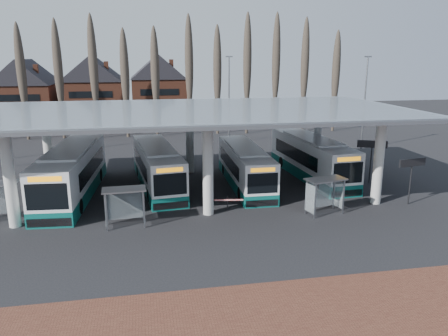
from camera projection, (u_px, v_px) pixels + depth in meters
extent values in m
plane|color=black|center=(214.00, 228.00, 26.57)|extent=(140.00, 140.00, 0.00)
cylinder|color=silver|center=(10.00, 179.00, 26.09)|extent=(0.70, 0.70, 6.00)
cylinder|color=silver|center=(47.00, 144.00, 36.56)|extent=(0.70, 0.70, 6.00)
cylinder|color=silver|center=(208.00, 170.00, 28.20)|extent=(0.70, 0.70, 6.00)
cylinder|color=silver|center=(190.00, 139.00, 38.68)|extent=(0.70, 0.70, 6.00)
cylinder|color=silver|center=(379.00, 162.00, 30.32)|extent=(0.70, 0.70, 6.00)
cylinder|color=silver|center=(318.00, 135.00, 40.80)|extent=(0.70, 0.70, 6.00)
cube|color=gray|center=(197.00, 110.00, 32.63)|extent=(32.00, 16.00, 0.12)
cube|color=silver|center=(197.00, 109.00, 32.61)|extent=(31.50, 15.50, 0.04)
cone|color=#473D33|center=(24.00, 81.00, 53.02)|extent=(0.36, 0.36, 14.50)
ellipsoid|color=#473D33|center=(23.00, 66.00, 52.58)|extent=(1.10, 1.10, 11.02)
cone|color=#473D33|center=(59.00, 80.00, 53.72)|extent=(0.36, 0.36, 14.50)
ellipsoid|color=#473D33|center=(58.00, 66.00, 53.29)|extent=(1.10, 1.10, 11.02)
cone|color=#473D33|center=(93.00, 80.00, 54.43)|extent=(0.36, 0.36, 14.50)
ellipsoid|color=#473D33|center=(91.00, 66.00, 53.99)|extent=(1.10, 1.10, 11.02)
cone|color=#473D33|center=(125.00, 80.00, 55.13)|extent=(0.36, 0.36, 14.50)
ellipsoid|color=#473D33|center=(125.00, 66.00, 54.70)|extent=(1.10, 1.10, 11.02)
cone|color=#473D33|center=(157.00, 79.00, 55.84)|extent=(0.36, 0.36, 14.50)
ellipsoid|color=#473D33|center=(157.00, 66.00, 55.41)|extent=(1.10, 1.10, 11.02)
cone|color=#473D33|center=(188.00, 79.00, 56.54)|extent=(0.36, 0.36, 14.50)
ellipsoid|color=#473D33|center=(188.00, 65.00, 56.11)|extent=(1.10, 1.10, 11.02)
cone|color=#473D33|center=(219.00, 79.00, 57.25)|extent=(0.36, 0.36, 14.50)
ellipsoid|color=#473D33|center=(219.00, 65.00, 56.82)|extent=(1.10, 1.10, 11.02)
cone|color=#473D33|center=(248.00, 79.00, 57.96)|extent=(0.36, 0.36, 14.50)
ellipsoid|color=#473D33|center=(249.00, 65.00, 57.52)|extent=(1.10, 1.10, 11.02)
cone|color=#473D33|center=(277.00, 78.00, 58.66)|extent=(0.36, 0.36, 14.50)
ellipsoid|color=#473D33|center=(278.00, 65.00, 58.23)|extent=(1.10, 1.10, 11.02)
cone|color=#473D33|center=(305.00, 78.00, 59.37)|extent=(0.36, 0.36, 14.50)
ellipsoid|color=#473D33|center=(306.00, 65.00, 58.94)|extent=(1.10, 1.10, 11.02)
cone|color=#473D33|center=(333.00, 78.00, 60.07)|extent=(0.36, 0.36, 14.50)
ellipsoid|color=#473D33|center=(334.00, 65.00, 59.64)|extent=(1.10, 1.10, 11.02)
cube|color=brown|center=(28.00, 103.00, 63.98)|extent=(8.00, 10.00, 7.00)
pyramid|color=black|center=(23.00, 54.00, 62.24)|extent=(8.30, 10.30, 3.50)
cube|color=brown|center=(95.00, 102.00, 65.66)|extent=(8.00, 10.00, 7.00)
pyramid|color=black|center=(92.00, 54.00, 63.92)|extent=(8.30, 10.30, 3.50)
cube|color=brown|center=(159.00, 101.00, 67.34)|extent=(8.00, 10.00, 7.00)
pyramid|color=black|center=(157.00, 54.00, 65.59)|extent=(8.30, 10.30, 3.50)
cylinder|color=slate|center=(229.00, 101.00, 51.14)|extent=(0.16, 0.16, 10.00)
cube|color=slate|center=(229.00, 57.00, 49.88)|extent=(0.80, 0.15, 0.15)
cylinder|color=slate|center=(364.00, 104.00, 47.90)|extent=(0.16, 0.16, 10.00)
cube|color=slate|center=(368.00, 57.00, 46.63)|extent=(0.80, 0.15, 0.15)
cube|color=white|center=(72.00, 170.00, 32.30)|extent=(3.77, 13.32, 3.07)
cube|color=#0B5750|center=(74.00, 189.00, 32.67)|extent=(3.79, 13.34, 0.99)
cube|color=white|center=(70.00, 149.00, 31.90)|extent=(3.10, 8.05, 0.20)
cube|color=black|center=(73.00, 167.00, 32.80)|extent=(3.54, 9.65, 1.21)
cube|color=black|center=(47.00, 197.00, 25.98)|extent=(2.46, 0.25, 1.64)
cube|color=black|center=(89.00, 150.00, 38.58)|extent=(2.37, 0.24, 1.31)
cube|color=orange|center=(45.00, 179.00, 25.70)|extent=(1.95, 0.20, 0.33)
cube|color=black|center=(49.00, 223.00, 26.40)|extent=(2.65, 0.29, 0.55)
cylinder|color=black|center=(39.00, 208.00, 28.52)|extent=(0.38, 1.07, 1.05)
cylinder|color=black|center=(79.00, 207.00, 28.78)|extent=(0.38, 1.07, 1.05)
cylinder|color=black|center=(68.00, 176.00, 36.22)|extent=(0.38, 1.07, 1.05)
cylinder|color=black|center=(99.00, 175.00, 36.48)|extent=(0.38, 1.07, 1.05)
cube|color=white|center=(157.00, 165.00, 34.67)|extent=(3.83, 12.15, 2.79)
cube|color=#0B5750|center=(158.00, 181.00, 35.00)|extent=(3.86, 12.18, 0.90)
cube|color=white|center=(156.00, 147.00, 34.31)|extent=(3.06, 7.38, 0.18)
cube|color=black|center=(156.00, 162.00, 35.10)|extent=(3.51, 8.83, 1.10)
cube|color=black|center=(170.00, 184.00, 29.13)|extent=(2.23, 0.30, 1.49)
cube|color=black|center=(148.00, 149.00, 40.16)|extent=(2.15, 0.30, 1.19)
cube|color=orange|center=(170.00, 170.00, 28.89)|extent=(1.77, 0.24, 0.30)
cube|color=black|center=(171.00, 205.00, 29.52)|extent=(2.41, 0.34, 0.50)
cylinder|color=black|center=(150.00, 196.00, 31.16)|extent=(0.38, 0.98, 0.96)
cylinder|color=black|center=(181.00, 193.00, 31.81)|extent=(0.38, 0.98, 0.96)
cylinder|color=black|center=(139.00, 171.00, 37.90)|extent=(0.38, 0.98, 0.96)
cylinder|color=black|center=(165.00, 169.00, 38.55)|extent=(0.38, 0.98, 0.96)
cube|color=white|center=(245.00, 164.00, 35.11)|extent=(2.59, 11.45, 2.66)
cube|color=#0B5750|center=(245.00, 180.00, 35.43)|extent=(2.61, 11.47, 0.86)
cube|color=white|center=(245.00, 147.00, 34.77)|extent=(2.28, 6.88, 0.17)
cube|color=black|center=(244.00, 162.00, 35.54)|extent=(2.58, 8.26, 1.05)
cube|color=black|center=(263.00, 183.00, 29.67)|extent=(2.14, 0.09, 1.43)
cube|color=black|center=(232.00, 149.00, 40.52)|extent=(2.06, 0.09, 1.14)
cube|color=orange|center=(263.00, 170.00, 29.43)|extent=(1.70, 0.07, 0.29)
cube|color=black|center=(262.00, 203.00, 30.03)|extent=(2.31, 0.11, 0.48)
cylinder|color=black|center=(240.00, 193.00, 31.79)|extent=(0.28, 0.92, 0.91)
cylinder|color=black|center=(270.00, 192.00, 32.15)|extent=(0.28, 0.92, 0.91)
cylinder|color=black|center=(224.00, 170.00, 38.43)|extent=(0.28, 0.92, 0.91)
cylinder|color=black|center=(249.00, 169.00, 38.78)|extent=(0.28, 0.92, 0.91)
cube|color=white|center=(311.00, 155.00, 37.52)|extent=(3.39, 12.59, 2.91)
cube|color=#0B5750|center=(310.00, 171.00, 37.87)|extent=(3.41, 12.62, 0.93)
cube|color=white|center=(312.00, 138.00, 37.14)|extent=(2.83, 7.60, 0.19)
cube|color=black|center=(309.00, 153.00, 37.98)|extent=(3.22, 9.11, 1.14)
cube|color=black|center=(348.00, 173.00, 31.67)|extent=(2.33, 0.20, 1.56)
cube|color=black|center=(285.00, 141.00, 43.33)|extent=(2.25, 0.20, 1.25)
cube|color=orange|center=(349.00, 159.00, 31.41)|extent=(1.85, 0.16, 0.31)
cube|color=black|center=(346.00, 193.00, 32.07)|extent=(2.52, 0.23, 0.52)
cylinder|color=black|center=(318.00, 184.00, 33.87)|extent=(0.35, 1.01, 1.00)
cylinder|color=black|center=(346.00, 182.00, 34.43)|extent=(0.35, 1.01, 1.00)
cylinder|color=black|center=(282.00, 162.00, 41.00)|extent=(0.35, 1.01, 1.00)
cylinder|color=black|center=(306.00, 161.00, 41.56)|extent=(0.35, 1.01, 1.00)
cube|color=gray|center=(14.00, 204.00, 27.11)|extent=(0.08, 0.08, 2.44)
cube|color=gray|center=(18.00, 199.00, 28.12)|extent=(0.08, 0.08, 2.44)
cube|color=silver|center=(17.00, 201.00, 27.61)|extent=(0.10, 1.07, 1.95)
cube|color=gray|center=(106.00, 213.00, 25.84)|extent=(0.08, 0.08, 2.32)
cube|color=gray|center=(144.00, 210.00, 26.33)|extent=(0.08, 0.08, 2.32)
cube|color=gray|center=(106.00, 207.00, 26.80)|extent=(0.08, 0.08, 2.32)
cube|color=gray|center=(143.00, 204.00, 27.29)|extent=(0.08, 0.08, 2.32)
cube|color=gray|center=(124.00, 189.00, 26.27)|extent=(2.65, 1.42, 0.09)
cube|color=silver|center=(125.00, 205.00, 27.08)|extent=(2.22, 0.14, 1.85)
cube|color=silver|center=(105.00, 209.00, 26.30)|extent=(0.09, 1.02, 1.85)
cube|color=silver|center=(144.00, 206.00, 26.81)|extent=(0.09, 1.02, 1.85)
cube|color=gray|center=(315.00, 201.00, 27.83)|extent=(0.09, 0.09, 2.33)
cube|color=gray|center=(343.00, 197.00, 28.69)|extent=(0.09, 0.09, 2.33)
cube|color=gray|center=(306.00, 197.00, 28.74)|extent=(0.09, 0.09, 2.33)
cube|color=gray|center=(334.00, 193.00, 29.60)|extent=(0.09, 0.09, 2.33)
cube|color=gray|center=(326.00, 179.00, 28.42)|extent=(2.83, 1.85, 0.09)
cube|color=silver|center=(320.00, 194.00, 29.20)|extent=(2.18, 0.54, 1.86)
cube|color=silver|center=(310.00, 198.00, 28.26)|extent=(0.27, 1.01, 1.86)
cube|color=silver|center=(339.00, 194.00, 29.15)|extent=(0.27, 1.01, 1.86)
cylinder|color=black|center=(410.00, 182.00, 30.48)|extent=(0.10, 0.10, 3.23)
cube|color=black|center=(412.00, 162.00, 30.13)|extent=(2.20, 0.53, 0.55)
cylinder|color=black|center=(371.00, 162.00, 35.76)|extent=(0.11, 0.11, 3.44)
cube|color=black|center=(372.00, 144.00, 35.39)|extent=(2.23, 1.03, 0.59)
cube|color=black|center=(227.00, 203.00, 29.62)|extent=(0.07, 0.07, 0.97)
cube|color=red|center=(229.00, 200.00, 29.11)|extent=(1.94, 0.36, 0.09)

